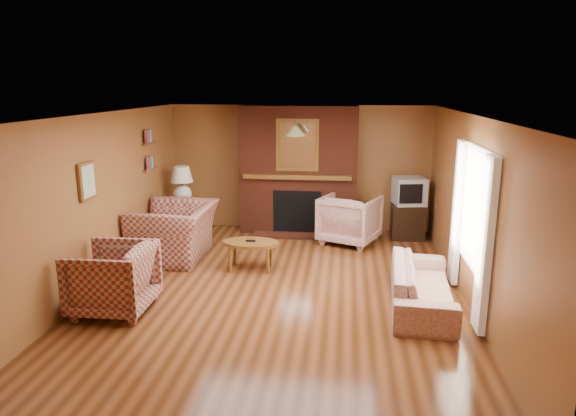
# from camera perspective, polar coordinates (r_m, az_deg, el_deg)

# --- Properties ---
(floor) EXTENTS (6.50, 6.50, 0.00)m
(floor) POSITION_cam_1_polar(r_m,az_deg,el_deg) (7.17, -1.16, -9.23)
(floor) COLOR #4A250F
(floor) RESTS_ON ground
(ceiling) EXTENTS (6.50, 6.50, 0.00)m
(ceiling) POSITION_cam_1_polar(r_m,az_deg,el_deg) (6.62, -1.26, 10.30)
(ceiling) COLOR silver
(ceiling) RESTS_ON wall_back
(wall_back) EXTENTS (6.50, 0.00, 6.50)m
(wall_back) POSITION_cam_1_polar(r_m,az_deg,el_deg) (9.96, 1.30, 4.46)
(wall_back) COLOR #925E2D
(wall_back) RESTS_ON floor
(wall_front) EXTENTS (6.50, 0.00, 6.50)m
(wall_front) POSITION_cam_1_polar(r_m,az_deg,el_deg) (3.76, -7.98, -11.37)
(wall_front) COLOR #925E2D
(wall_front) RESTS_ON floor
(wall_left) EXTENTS (0.00, 6.50, 6.50)m
(wall_left) POSITION_cam_1_polar(r_m,az_deg,el_deg) (7.54, -20.39, 0.63)
(wall_left) COLOR #925E2D
(wall_left) RESTS_ON floor
(wall_right) EXTENTS (0.00, 6.50, 6.50)m
(wall_right) POSITION_cam_1_polar(r_m,az_deg,el_deg) (6.92, 19.76, -0.41)
(wall_right) COLOR #925E2D
(wall_right) RESTS_ON floor
(fireplace) EXTENTS (2.20, 0.82, 2.40)m
(fireplace) POSITION_cam_1_polar(r_m,az_deg,el_deg) (9.71, 1.16, 4.11)
(fireplace) COLOR #5A2213
(fireplace) RESTS_ON floor
(window_right) EXTENTS (0.10, 1.85, 2.00)m
(window_right) POSITION_cam_1_polar(r_m,az_deg,el_deg) (6.74, 19.69, -1.42)
(window_right) COLOR beige
(window_right) RESTS_ON wall_right
(bookshelf) EXTENTS (0.09, 0.55, 0.71)m
(bookshelf) POSITION_cam_1_polar(r_m,az_deg,el_deg) (9.15, -14.99, 6.14)
(bookshelf) COLOR brown
(bookshelf) RESTS_ON wall_left
(botanical_print) EXTENTS (0.05, 0.40, 0.50)m
(botanical_print) POSITION_cam_1_polar(r_m,az_deg,el_deg) (7.20, -21.44, 2.81)
(botanical_print) COLOR brown
(botanical_print) RESTS_ON wall_left
(pendant_light) EXTENTS (0.36, 0.36, 0.48)m
(pendant_light) POSITION_cam_1_polar(r_m,az_deg,el_deg) (8.93, 0.77, 8.58)
(pendant_light) COLOR black
(pendant_light) RESTS_ON ceiling
(plaid_loveseat) EXTENTS (1.20, 1.37, 0.88)m
(plaid_loveseat) POSITION_cam_1_polar(r_m,az_deg,el_deg) (8.55, -12.47, -2.60)
(plaid_loveseat) COLOR maroon
(plaid_loveseat) RESTS_ON floor
(plaid_armchair) EXTENTS (0.95, 0.93, 0.86)m
(plaid_armchair) POSITION_cam_1_polar(r_m,az_deg,el_deg) (6.78, -18.90, -7.46)
(plaid_armchair) COLOR maroon
(plaid_armchair) RESTS_ON floor
(floral_sofa) EXTENTS (0.88, 1.95, 0.55)m
(floral_sofa) POSITION_cam_1_polar(r_m,az_deg,el_deg) (6.86, 14.66, -8.28)
(floral_sofa) COLOR beige
(floral_sofa) RESTS_ON floor
(floral_armchair) EXTENTS (1.23, 1.24, 0.87)m
(floral_armchair) POSITION_cam_1_polar(r_m,az_deg,el_deg) (9.22, 6.90, -1.25)
(floral_armchair) COLOR beige
(floral_armchair) RESTS_ON floor
(coffee_table) EXTENTS (0.86, 0.53, 0.47)m
(coffee_table) POSITION_cam_1_polar(r_m,az_deg,el_deg) (7.87, -4.17, -4.12)
(coffee_table) COLOR brown
(coffee_table) RESTS_ON floor
(side_table) EXTENTS (0.49, 0.49, 0.64)m
(side_table) POSITION_cam_1_polar(r_m,az_deg,el_deg) (9.80, -11.49, -1.24)
(side_table) COLOR brown
(side_table) RESTS_ON floor
(table_lamp) EXTENTS (0.42, 0.42, 0.68)m
(table_lamp) POSITION_cam_1_polar(r_m,az_deg,el_deg) (9.64, -11.69, 2.79)
(table_lamp) COLOR silver
(table_lamp) RESTS_ON side_table
(tv_stand) EXTENTS (0.59, 0.54, 0.64)m
(tv_stand) POSITION_cam_1_polar(r_m,az_deg,el_deg) (9.73, 13.14, -1.41)
(tv_stand) COLOR black
(tv_stand) RESTS_ON floor
(crt_tv) EXTENTS (0.62, 0.61, 0.49)m
(crt_tv) POSITION_cam_1_polar(r_m,az_deg,el_deg) (9.60, 13.32, 1.86)
(crt_tv) COLOR #A1A3A8
(crt_tv) RESTS_ON tv_stand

